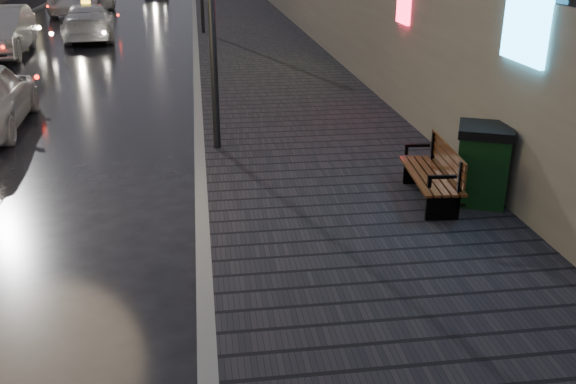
{
  "coord_description": "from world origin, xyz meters",
  "views": [
    {
      "loc": [
        1.56,
        -6.07,
        4.04
      ],
      "look_at": [
        2.66,
        1.76,
        0.85
      ],
      "focal_mm": 40.0,
      "sensor_mm": 36.0,
      "label": 1
    }
  ],
  "objects": [
    {
      "name": "sidewalk",
      "position": [
        3.9,
        21.0,
        0.07
      ],
      "size": [
        4.6,
        58.0,
        0.15
      ],
      "primitive_type": "cube",
      "color": "black",
      "rests_on": "ground"
    },
    {
      "name": "trash_bin",
      "position": [
        5.8,
        2.7,
        0.77
      ],
      "size": [
        1.05,
        1.05,
        1.22
      ],
      "rotation": [
        0.0,
        0.0,
        -0.42
      ],
      "color": "black",
      "rests_on": "sidewalk"
    },
    {
      "name": "curb",
      "position": [
        1.5,
        21.0,
        0.07
      ],
      "size": [
        0.2,
        58.0,
        0.15
      ],
      "primitive_type": "cube",
      "color": "slate",
      "rests_on": "ground"
    },
    {
      "name": "bench",
      "position": [
        5.11,
        2.83,
        0.6
      ],
      "size": [
        0.76,
        1.81,
        0.9
      ],
      "rotation": [
        0.0,
        0.0,
        -0.09
      ],
      "color": "black",
      "rests_on": "sidewalk"
    },
    {
      "name": "ground",
      "position": [
        0.0,
        0.0,
        0.0
      ],
      "size": [
        120.0,
        120.0,
        0.0
      ],
      "primitive_type": "plane",
      "color": "black",
      "rests_on": "ground"
    },
    {
      "name": "taxi_mid",
      "position": [
        -2.8,
        21.59,
        0.72
      ],
      "size": [
        2.58,
        5.13,
        1.43
      ],
      "primitive_type": "imported",
      "rotation": [
        0.0,
        0.0,
        3.26
      ],
      "color": "silver",
      "rests_on": "ground"
    }
  ]
}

